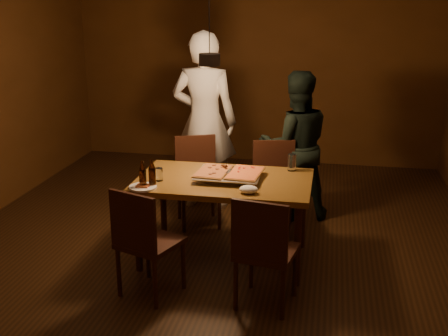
% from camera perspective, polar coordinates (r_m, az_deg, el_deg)
% --- Properties ---
extents(room_shell, '(6.00, 6.00, 6.00)m').
position_cam_1_polar(room_shell, '(4.86, -1.45, 6.85)').
color(room_shell, '#361F0E').
rests_on(room_shell, ground).
extents(dining_table, '(1.50, 0.90, 0.75)m').
position_cam_1_polar(dining_table, '(4.87, -0.00, -1.95)').
color(dining_table, brown).
rests_on(dining_table, floor).
extents(chair_far_left, '(0.55, 0.55, 0.49)m').
position_cam_1_polar(chair_far_left, '(5.74, -2.75, -0.40)').
color(chair_far_left, '#38190F').
rests_on(chair_far_left, floor).
extents(chair_far_right, '(0.51, 0.51, 0.49)m').
position_cam_1_polar(chair_far_right, '(5.57, 5.20, -1.02)').
color(chair_far_right, '#38190F').
rests_on(chair_far_right, floor).
extents(chair_near_left, '(0.54, 0.54, 0.49)m').
position_cam_1_polar(chair_near_left, '(4.33, -8.25, -6.63)').
color(chair_near_left, '#38190F').
rests_on(chair_near_left, floor).
extents(chair_near_right, '(0.49, 0.49, 0.49)m').
position_cam_1_polar(chair_near_right, '(4.15, 4.03, -7.63)').
color(chair_near_right, '#38190F').
rests_on(chair_near_right, floor).
extents(pizza_tray, '(0.57, 0.47, 0.05)m').
position_cam_1_polar(pizza_tray, '(4.85, 0.49, -0.82)').
color(pizza_tray, silver).
rests_on(pizza_tray, dining_table).
extents(pizza_meat, '(0.29, 0.43, 0.02)m').
position_cam_1_polar(pizza_meat, '(4.87, -1.11, -0.31)').
color(pizza_meat, maroon).
rests_on(pizza_meat, pizza_tray).
extents(pizza_cheese, '(0.31, 0.45, 0.02)m').
position_cam_1_polar(pizza_cheese, '(4.83, 2.16, -0.49)').
color(pizza_cheese, gold).
rests_on(pizza_cheese, pizza_tray).
extents(spatula, '(0.20, 0.25, 0.04)m').
position_cam_1_polar(spatula, '(4.85, 0.52, -0.34)').
color(spatula, silver).
rests_on(spatula, pizza_tray).
extents(beer_bottle_a, '(0.06, 0.06, 0.23)m').
position_cam_1_polar(beer_bottle_a, '(4.65, -8.27, -0.63)').
color(beer_bottle_a, black).
rests_on(beer_bottle_a, dining_table).
extents(beer_bottle_b, '(0.06, 0.06, 0.23)m').
position_cam_1_polar(beer_bottle_b, '(4.67, -7.31, -0.51)').
color(beer_bottle_b, black).
rests_on(beer_bottle_b, dining_table).
extents(water_glass_left, '(0.07, 0.07, 0.11)m').
position_cam_1_polar(water_glass_left, '(4.82, -6.64, -0.64)').
color(water_glass_left, silver).
rests_on(water_glass_left, dining_table).
extents(water_glass_right, '(0.07, 0.07, 0.15)m').
position_cam_1_polar(water_glass_right, '(5.09, 6.92, 0.56)').
color(water_glass_right, silver).
rests_on(water_glass_right, dining_table).
extents(plate_slice, '(0.23, 0.23, 0.03)m').
position_cam_1_polar(plate_slice, '(4.67, -8.25, -1.92)').
color(plate_slice, white).
rests_on(plate_slice, dining_table).
extents(napkin, '(0.15, 0.12, 0.06)m').
position_cam_1_polar(napkin, '(4.50, 2.53, -2.19)').
color(napkin, white).
rests_on(napkin, dining_table).
extents(diner_white, '(0.71, 0.47, 1.93)m').
position_cam_1_polar(diner_white, '(6.07, -2.01, 4.74)').
color(diner_white, silver).
rests_on(diner_white, floor).
extents(diner_dark, '(0.89, 0.77, 1.55)m').
position_cam_1_polar(diner_dark, '(5.84, 7.25, 2.24)').
color(diner_dark, black).
rests_on(diner_dark, floor).
extents(pendant_lamp, '(0.18, 0.18, 1.10)m').
position_cam_1_polar(pendant_lamp, '(4.80, -1.49, 11.08)').
color(pendant_lamp, black).
rests_on(pendant_lamp, ceiling).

